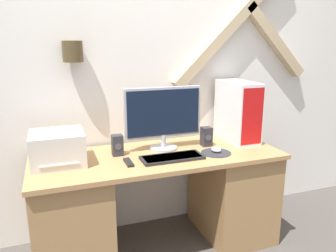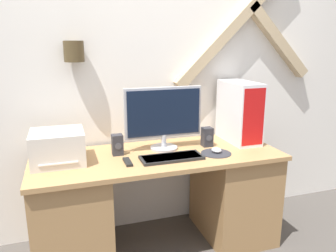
{
  "view_description": "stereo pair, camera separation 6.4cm",
  "coord_description": "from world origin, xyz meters",
  "px_view_note": "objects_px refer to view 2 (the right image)",
  "views": [
    {
      "loc": [
        -0.65,
        -1.68,
        1.44
      ],
      "look_at": [
        0.07,
        0.32,
        0.9
      ],
      "focal_mm": 35.0,
      "sensor_mm": 36.0,
      "label": 1
    },
    {
      "loc": [
        -0.59,
        -1.7,
        1.44
      ],
      "look_at": [
        0.07,
        0.32,
        0.9
      ],
      "focal_mm": 35.0,
      "sensor_mm": 36.0,
      "label": 2
    }
  ],
  "objects_px": {
    "remote_control": "(128,162)",
    "computer_tower": "(239,112)",
    "keyboard": "(172,157)",
    "speaker_left": "(117,145)",
    "printer": "(58,147)",
    "mouse": "(216,150)",
    "speaker_right": "(207,137)",
    "monitor": "(164,115)"
  },
  "relations": [
    {
      "from": "printer",
      "to": "speaker_left",
      "type": "bearing_deg",
      "value": 5.11
    },
    {
      "from": "remote_control",
      "to": "computer_tower",
      "type": "bearing_deg",
      "value": 13.33
    },
    {
      "from": "speaker_right",
      "to": "computer_tower",
      "type": "bearing_deg",
      "value": 9.6
    },
    {
      "from": "mouse",
      "to": "computer_tower",
      "type": "xyz_separation_m",
      "value": [
        0.29,
        0.21,
        0.21
      ]
    },
    {
      "from": "keyboard",
      "to": "speaker_right",
      "type": "height_order",
      "value": "speaker_right"
    },
    {
      "from": "printer",
      "to": "remote_control",
      "type": "height_order",
      "value": "printer"
    },
    {
      "from": "monitor",
      "to": "printer",
      "type": "xyz_separation_m",
      "value": [
        -0.71,
        -0.06,
        -0.14
      ]
    },
    {
      "from": "keyboard",
      "to": "mouse",
      "type": "height_order",
      "value": "mouse"
    },
    {
      "from": "printer",
      "to": "remote_control",
      "type": "distance_m",
      "value": 0.45
    },
    {
      "from": "keyboard",
      "to": "speaker_right",
      "type": "relative_size",
      "value": 2.92
    },
    {
      "from": "keyboard",
      "to": "printer",
      "type": "distance_m",
      "value": 0.72
    },
    {
      "from": "monitor",
      "to": "speaker_right",
      "type": "distance_m",
      "value": 0.37
    },
    {
      "from": "speaker_right",
      "to": "remote_control",
      "type": "bearing_deg",
      "value": -165.0
    },
    {
      "from": "speaker_left",
      "to": "monitor",
      "type": "bearing_deg",
      "value": 4.39
    },
    {
      "from": "mouse",
      "to": "remote_control",
      "type": "distance_m",
      "value": 0.62
    },
    {
      "from": "speaker_right",
      "to": "mouse",
      "type": "bearing_deg",
      "value": -90.62
    },
    {
      "from": "computer_tower",
      "to": "printer",
      "type": "relative_size",
      "value": 1.42
    },
    {
      "from": "keyboard",
      "to": "remote_control",
      "type": "height_order",
      "value": "keyboard"
    },
    {
      "from": "mouse",
      "to": "speaker_left",
      "type": "relative_size",
      "value": 0.56
    },
    {
      "from": "printer",
      "to": "speaker_left",
      "type": "distance_m",
      "value": 0.38
    },
    {
      "from": "computer_tower",
      "to": "remote_control",
      "type": "relative_size",
      "value": 3.21
    },
    {
      "from": "printer",
      "to": "speaker_left",
      "type": "height_order",
      "value": "printer"
    },
    {
      "from": "keyboard",
      "to": "speaker_left",
      "type": "distance_m",
      "value": 0.38
    },
    {
      "from": "keyboard",
      "to": "computer_tower",
      "type": "distance_m",
      "value": 0.69
    },
    {
      "from": "speaker_left",
      "to": "printer",
      "type": "bearing_deg",
      "value": -174.89
    },
    {
      "from": "speaker_left",
      "to": "speaker_right",
      "type": "relative_size",
      "value": 1.0
    },
    {
      "from": "keyboard",
      "to": "speaker_left",
      "type": "xyz_separation_m",
      "value": [
        -0.32,
        0.19,
        0.06
      ]
    },
    {
      "from": "mouse",
      "to": "speaker_right",
      "type": "distance_m",
      "value": 0.17
    },
    {
      "from": "speaker_left",
      "to": "remote_control",
      "type": "height_order",
      "value": "speaker_left"
    },
    {
      "from": "monitor",
      "to": "remote_control",
      "type": "relative_size",
      "value": 3.91
    },
    {
      "from": "monitor",
      "to": "speaker_right",
      "type": "xyz_separation_m",
      "value": [
        0.32,
        -0.04,
        -0.17
      ]
    },
    {
      "from": "mouse",
      "to": "printer",
      "type": "bearing_deg",
      "value": 172.24
    },
    {
      "from": "mouse",
      "to": "printer",
      "type": "xyz_separation_m",
      "value": [
        -1.03,
        0.14,
        0.08
      ]
    },
    {
      "from": "monitor",
      "to": "keyboard",
      "type": "xyz_separation_m",
      "value": [
        -0.01,
        -0.22,
        -0.23
      ]
    },
    {
      "from": "monitor",
      "to": "remote_control",
      "type": "bearing_deg",
      "value": -145.7
    },
    {
      "from": "printer",
      "to": "speaker_right",
      "type": "distance_m",
      "value": 1.03
    },
    {
      "from": "remote_control",
      "to": "speaker_left",
      "type": "bearing_deg",
      "value": 100.04
    },
    {
      "from": "computer_tower",
      "to": "speaker_left",
      "type": "relative_size",
      "value": 3.25
    },
    {
      "from": "speaker_right",
      "to": "remote_control",
      "type": "relative_size",
      "value": 0.99
    },
    {
      "from": "mouse",
      "to": "printer",
      "type": "height_order",
      "value": "printer"
    },
    {
      "from": "keyboard",
      "to": "printer",
      "type": "relative_size",
      "value": 1.27
    },
    {
      "from": "printer",
      "to": "speaker_right",
      "type": "xyz_separation_m",
      "value": [
        1.03,
        0.02,
        -0.03
      ]
    }
  ]
}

